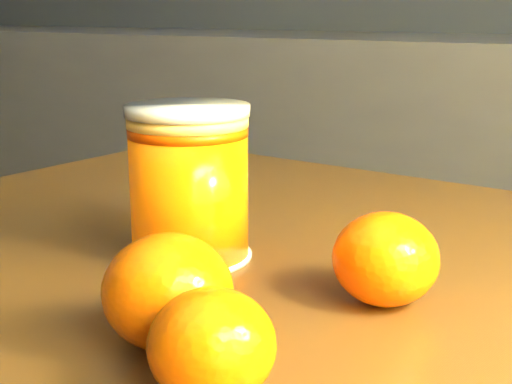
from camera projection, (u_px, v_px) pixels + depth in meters
The scene contains 5 objects.
kitchen_counter at pixel (251, 193), 2.05m from camera, with size 3.15×0.60×0.90m, color #54545A.
juice_glass at pixel (189, 184), 0.52m from camera, with size 0.09×0.09×0.11m.
orange_front at pixel (168, 291), 0.38m from camera, with size 0.07×0.07×0.06m, color #FF6405.
orange_back at pixel (386, 259), 0.44m from camera, with size 0.07×0.07×0.06m, color #FF6405.
orange_extra at pixel (212, 345), 0.33m from camera, with size 0.06×0.06×0.05m, color #FF6405.
Camera 1 is at (1.18, -0.15, 0.95)m, focal length 50.00 mm.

